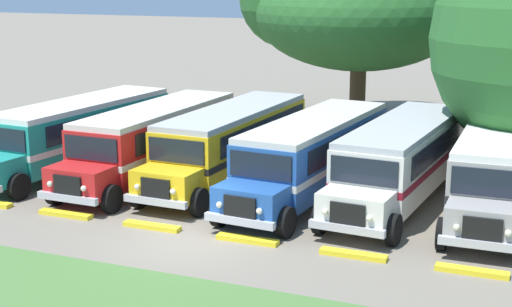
{
  "coord_description": "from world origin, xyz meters",
  "views": [
    {
      "loc": [
        10.38,
        -19.75,
        8.09
      ],
      "look_at": [
        0.0,
        5.53,
        1.6
      ],
      "focal_mm": 53.48,
      "sensor_mm": 36.0,
      "label": 1
    }
  ],
  "objects_px": {
    "parked_bus_slot_0": "(80,131)",
    "parked_bus_slot_3": "(313,153)",
    "parked_bus_slot_5": "(499,165)",
    "parked_bus_slot_2": "(231,140)",
    "parked_bus_slot_1": "(155,138)",
    "broad_shade_tree": "(361,6)",
    "parked_bus_slot_4": "(402,157)"
  },
  "relations": [
    {
      "from": "parked_bus_slot_4",
      "to": "parked_bus_slot_1",
      "type": "bearing_deg",
      "value": -82.6
    },
    {
      "from": "parked_bus_slot_1",
      "to": "parked_bus_slot_3",
      "type": "height_order",
      "value": "same"
    },
    {
      "from": "parked_bus_slot_2",
      "to": "broad_shade_tree",
      "type": "relative_size",
      "value": 0.88
    },
    {
      "from": "parked_bus_slot_3",
      "to": "broad_shade_tree",
      "type": "xyz_separation_m",
      "value": [
        -2.05,
        14.29,
        4.76
      ]
    },
    {
      "from": "parked_bus_slot_1",
      "to": "parked_bus_slot_5",
      "type": "distance_m",
      "value": 13.32
    },
    {
      "from": "parked_bus_slot_3",
      "to": "parked_bus_slot_5",
      "type": "bearing_deg",
      "value": 100.86
    },
    {
      "from": "parked_bus_slot_1",
      "to": "parked_bus_slot_3",
      "type": "bearing_deg",
      "value": 91.12
    },
    {
      "from": "parked_bus_slot_0",
      "to": "parked_bus_slot_1",
      "type": "xyz_separation_m",
      "value": [
        3.7,
        -0.08,
        0.0
      ]
    },
    {
      "from": "parked_bus_slot_0",
      "to": "parked_bus_slot_3",
      "type": "xyz_separation_m",
      "value": [
        10.42,
        -0.12,
        0.0
      ]
    },
    {
      "from": "parked_bus_slot_1",
      "to": "broad_shade_tree",
      "type": "distance_m",
      "value": 15.73
    },
    {
      "from": "parked_bus_slot_4",
      "to": "broad_shade_tree",
      "type": "xyz_separation_m",
      "value": [
        -5.28,
        13.71,
        4.76
      ]
    },
    {
      "from": "parked_bus_slot_2",
      "to": "parked_bus_slot_5",
      "type": "height_order",
      "value": "same"
    },
    {
      "from": "parked_bus_slot_1",
      "to": "parked_bus_slot_5",
      "type": "bearing_deg",
      "value": 94.34
    },
    {
      "from": "parked_bus_slot_3",
      "to": "parked_bus_slot_5",
      "type": "distance_m",
      "value": 6.61
    },
    {
      "from": "parked_bus_slot_0",
      "to": "parked_bus_slot_1",
      "type": "relative_size",
      "value": 1.01
    },
    {
      "from": "parked_bus_slot_3",
      "to": "parked_bus_slot_4",
      "type": "relative_size",
      "value": 1.0
    },
    {
      "from": "parked_bus_slot_5",
      "to": "parked_bus_slot_0",
      "type": "bearing_deg",
      "value": -89.07
    },
    {
      "from": "parked_bus_slot_2",
      "to": "parked_bus_slot_4",
      "type": "distance_m",
      "value": 6.93
    },
    {
      "from": "parked_bus_slot_3",
      "to": "parked_bus_slot_5",
      "type": "height_order",
      "value": "same"
    },
    {
      "from": "parked_bus_slot_4",
      "to": "parked_bus_slot_5",
      "type": "relative_size",
      "value": 1.01
    },
    {
      "from": "broad_shade_tree",
      "to": "parked_bus_slot_5",
      "type": "bearing_deg",
      "value": -57.57
    },
    {
      "from": "parked_bus_slot_2",
      "to": "parked_bus_slot_1",
      "type": "bearing_deg",
      "value": -72.85
    },
    {
      "from": "broad_shade_tree",
      "to": "parked_bus_slot_2",
      "type": "bearing_deg",
      "value": -96.98
    },
    {
      "from": "parked_bus_slot_5",
      "to": "broad_shade_tree",
      "type": "distance_m",
      "value": 16.78
    },
    {
      "from": "parked_bus_slot_0",
      "to": "parked_bus_slot_3",
      "type": "bearing_deg",
      "value": 94.17
    },
    {
      "from": "parked_bus_slot_1",
      "to": "parked_bus_slot_5",
      "type": "xyz_separation_m",
      "value": [
        13.3,
        0.66,
        0.0
      ]
    },
    {
      "from": "parked_bus_slot_1",
      "to": "parked_bus_slot_2",
      "type": "relative_size",
      "value": 1.0
    },
    {
      "from": "parked_bus_slot_0",
      "to": "parked_bus_slot_2",
      "type": "xyz_separation_m",
      "value": [
        6.72,
        0.73,
        0.0
      ]
    },
    {
      "from": "parked_bus_slot_5",
      "to": "parked_bus_slot_4",
      "type": "bearing_deg",
      "value": -88.82
    },
    {
      "from": "parked_bus_slot_1",
      "to": "broad_shade_tree",
      "type": "xyz_separation_m",
      "value": [
        4.67,
        14.24,
        4.76
      ]
    },
    {
      "from": "parked_bus_slot_1",
      "to": "parked_bus_slot_4",
      "type": "bearing_deg",
      "value": 94.55
    },
    {
      "from": "parked_bus_slot_1",
      "to": "broad_shade_tree",
      "type": "height_order",
      "value": "broad_shade_tree"
    }
  ]
}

